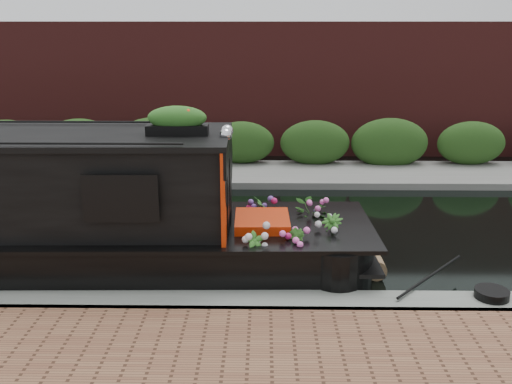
{
  "coord_description": "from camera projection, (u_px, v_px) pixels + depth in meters",
  "views": [
    {
      "loc": [
        0.74,
        -10.53,
        3.99
      ],
      "look_at": [
        0.59,
        -0.6,
        1.01
      ],
      "focal_mm": 40.0,
      "sensor_mm": 36.0,
      "label": 1
    }
  ],
  "objects": [
    {
      "name": "far_brick_wall",
      "position": [
        241.0,
        152.0,
        18.14
      ],
      "size": [
        40.0,
        1.0,
        8.0
      ],
      "primitive_type": "cube",
      "color": "#531D1C",
      "rests_on": "ground"
    },
    {
      "name": "far_bank_path",
      "position": [
        237.0,
        177.0,
        15.27
      ],
      "size": [
        40.0,
        2.4,
        0.34
      ],
      "primitive_type": "cube",
      "color": "slate",
      "rests_on": "ground"
    },
    {
      "name": "near_bank_coping",
      "position": [
        212.0,
        315.0,
        8.08
      ],
      "size": [
        40.0,
        0.6,
        0.5
      ],
      "primitive_type": "cube",
      "color": "slate",
      "rests_on": "ground"
    },
    {
      "name": "coiled_mooring_rope",
      "position": [
        492.0,
        294.0,
        8.03
      ],
      "size": [
        0.48,
        0.48,
        0.12
      ],
      "primitive_type": "cylinder",
      "color": "black",
      "rests_on": "near_bank_coping"
    },
    {
      "name": "ground",
      "position": [
        227.0,
        232.0,
        11.24
      ],
      "size": [
        80.0,
        80.0,
        0.0
      ],
      "primitive_type": "plane",
      "color": "black",
      "rests_on": "ground"
    },
    {
      "name": "far_hedge",
      "position": [
        238.0,
        169.0,
        16.13
      ],
      "size": [
        40.0,
        1.1,
        2.8
      ],
      "primitive_type": "cube",
      "color": "#214216",
      "rests_on": "ground"
    },
    {
      "name": "rope_fender",
      "position": [
        375.0,
        267.0,
        9.26
      ],
      "size": [
        0.33,
        0.4,
        0.33
      ],
      "primitive_type": "cylinder",
      "rotation": [
        1.57,
        0.0,
        0.0
      ],
      "color": "olive",
      "rests_on": "ground"
    }
  ]
}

